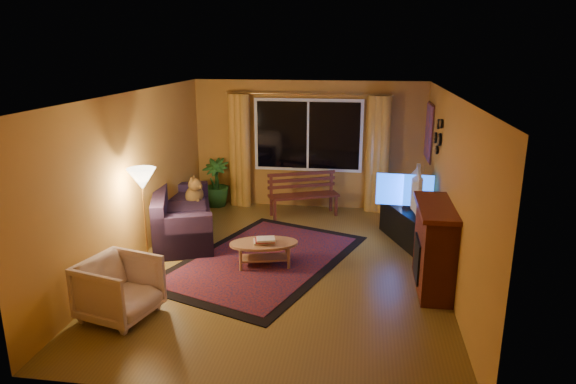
# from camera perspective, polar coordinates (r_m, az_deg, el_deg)

# --- Properties ---
(floor) EXTENTS (4.50, 6.00, 0.02)m
(floor) POSITION_cam_1_polar(r_m,az_deg,el_deg) (7.64, -0.33, -8.28)
(floor) COLOR brown
(floor) RESTS_ON ground
(ceiling) EXTENTS (4.50, 6.00, 0.02)m
(ceiling) POSITION_cam_1_polar(r_m,az_deg,el_deg) (7.00, -0.37, 10.89)
(ceiling) COLOR white
(ceiling) RESTS_ON ground
(wall_back) EXTENTS (4.50, 0.02, 2.50)m
(wall_back) POSITION_cam_1_polar(r_m,az_deg,el_deg) (10.13, 2.26, 5.24)
(wall_back) COLOR #BB7F31
(wall_back) RESTS_ON ground
(wall_left) EXTENTS (0.02, 6.00, 2.50)m
(wall_left) POSITION_cam_1_polar(r_m,az_deg,el_deg) (7.88, -16.82, 1.47)
(wall_left) COLOR #BB7F31
(wall_left) RESTS_ON ground
(wall_right) EXTENTS (0.02, 6.00, 2.50)m
(wall_right) POSITION_cam_1_polar(r_m,az_deg,el_deg) (7.24, 17.62, 0.16)
(wall_right) COLOR #BB7F31
(wall_right) RESTS_ON ground
(window) EXTENTS (2.00, 0.02, 1.30)m
(window) POSITION_cam_1_polar(r_m,az_deg,el_deg) (10.04, 2.23, 6.30)
(window) COLOR black
(window) RESTS_ON wall_back
(curtain_rod) EXTENTS (3.20, 0.03, 0.03)m
(curtain_rod) POSITION_cam_1_polar(r_m,az_deg,el_deg) (9.89, 2.25, 10.83)
(curtain_rod) COLOR #BF8C3F
(curtain_rod) RESTS_ON wall_back
(curtain_left) EXTENTS (0.36, 0.36, 2.24)m
(curtain_left) POSITION_cam_1_polar(r_m,az_deg,el_deg) (10.26, -5.37, 4.58)
(curtain_left) COLOR gold
(curtain_left) RESTS_ON ground
(curtain_right) EXTENTS (0.36, 0.36, 2.24)m
(curtain_right) POSITION_cam_1_polar(r_m,az_deg,el_deg) (9.98, 9.92, 4.09)
(curtain_right) COLOR gold
(curtain_right) RESTS_ON ground
(bench) EXTENTS (1.37, 0.87, 0.40)m
(bench) POSITION_cam_1_polar(r_m,az_deg,el_deg) (9.77, 1.75, -1.52)
(bench) COLOR #4A1B11
(bench) RESTS_ON ground
(potted_plant) EXTENTS (0.62, 0.62, 0.96)m
(potted_plant) POSITION_cam_1_polar(r_m,az_deg,el_deg) (10.41, -8.04, 1.04)
(potted_plant) COLOR #235B1E
(potted_plant) RESTS_ON ground
(sofa) EXTENTS (1.55, 2.29, 0.85)m
(sofa) POSITION_cam_1_polar(r_m,az_deg,el_deg) (8.82, -11.58, -2.22)
(sofa) COLOR black
(sofa) RESTS_ON ground
(dog) EXTENTS (0.43, 0.53, 0.51)m
(dog) POSITION_cam_1_polar(r_m,az_deg,el_deg) (9.16, -10.38, 0.15)
(dog) COLOR brown
(dog) RESTS_ON sofa
(armchair) EXTENTS (0.91, 0.94, 0.80)m
(armchair) POSITION_cam_1_polar(r_m,az_deg,el_deg) (6.45, -18.25, -9.89)
(armchair) COLOR beige
(armchair) RESTS_ON ground
(floor_lamp) EXTENTS (0.30, 0.30, 1.49)m
(floor_lamp) POSITION_cam_1_polar(r_m,az_deg,el_deg) (7.57, -15.59, -2.97)
(floor_lamp) COLOR #BF8C3F
(floor_lamp) RESTS_ON ground
(rug) EXTENTS (3.11, 3.82, 0.02)m
(rug) POSITION_cam_1_polar(r_m,az_deg,el_deg) (7.83, -2.75, -7.52)
(rug) COLOR maroon
(rug) RESTS_ON ground
(coffee_table) EXTENTS (1.22, 1.22, 0.36)m
(coffee_table) POSITION_cam_1_polar(r_m,az_deg,el_deg) (7.60, -2.67, -6.88)
(coffee_table) COLOR #A9734D
(coffee_table) RESTS_ON ground
(tv_console) EXTENTS (0.90, 1.40, 0.55)m
(tv_console) POSITION_cam_1_polar(r_m,az_deg,el_deg) (8.69, 13.24, -3.64)
(tv_console) COLOR black
(tv_console) RESTS_ON ground
(television) EXTENTS (0.22, 1.14, 0.65)m
(television) POSITION_cam_1_polar(r_m,az_deg,el_deg) (8.51, 13.50, 0.20)
(television) COLOR black
(television) RESTS_ON tv_console
(fireplace) EXTENTS (0.40, 1.20, 1.10)m
(fireplace) POSITION_cam_1_polar(r_m,az_deg,el_deg) (7.05, 15.94, -6.13)
(fireplace) COLOR maroon
(fireplace) RESTS_ON ground
(mirror_cluster) EXTENTS (0.06, 0.60, 0.56)m
(mirror_cluster) POSITION_cam_1_polar(r_m,az_deg,el_deg) (8.38, 16.27, 6.19)
(mirror_cluster) COLOR black
(mirror_cluster) RESTS_ON wall_right
(painting) EXTENTS (0.04, 0.76, 0.96)m
(painting) POSITION_cam_1_polar(r_m,az_deg,el_deg) (9.53, 15.38, 6.45)
(painting) COLOR #DD4830
(painting) RESTS_ON wall_right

